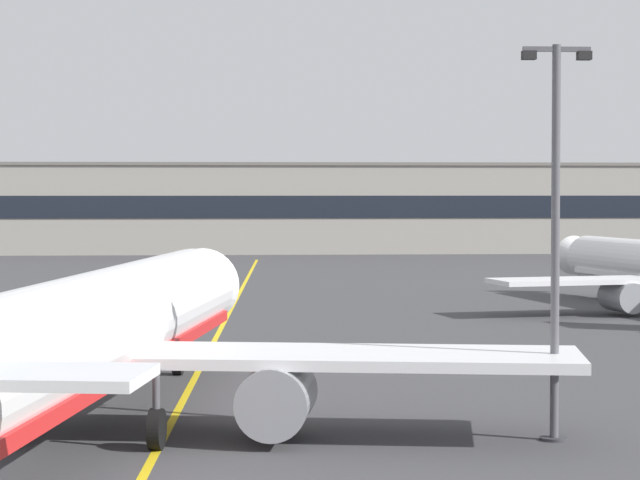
% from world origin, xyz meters
% --- Properties ---
extents(taxiway_centreline, '(8.71, 179.82, 0.01)m').
position_xyz_m(taxiway_centreline, '(0.00, 30.00, 0.00)').
color(taxiway_centreline, yellow).
rests_on(taxiway_centreline, ground).
extents(airliner_foreground, '(32.36, 41.40, 11.65)m').
position_xyz_m(airliner_foreground, '(-3.32, 10.26, 3.37)').
color(airliner_foreground, white).
rests_on(airliner_foreground, ground).
extents(apron_lamp_post, '(2.24, 0.90, 12.78)m').
position_xyz_m(apron_lamp_post, '(11.74, 8.77, 6.69)').
color(apron_lamp_post, '#515156').
rests_on(apron_lamp_post, ground).
extents(safety_cone_by_nose_gear, '(0.44, 0.44, 0.55)m').
position_xyz_m(safety_cone_by_nose_gear, '(-3.10, 26.53, 0.26)').
color(safety_cone_by_nose_gear, orange).
rests_on(safety_cone_by_nose_gear, ground).
extents(terminal_building, '(114.60, 12.40, 11.55)m').
position_xyz_m(terminal_building, '(3.11, 137.29, 5.78)').
color(terminal_building, '#9E998E').
rests_on(terminal_building, ground).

